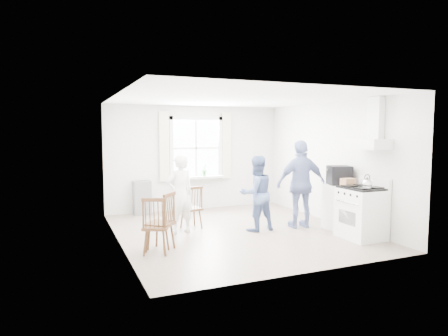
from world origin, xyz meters
The scene contains 16 objects.
room_shell centered at (0.00, 0.00, 1.30)m, with size 4.62×5.12×2.64m.
window_assembly centered at (0.00, 2.45, 1.46)m, with size 1.88×0.24×1.70m.
range_hood centered at (2.07, -1.35, 1.90)m, with size 0.45×0.76×0.94m.
shelf_unit centered at (-1.40, 2.33, 0.40)m, with size 0.40×0.30×0.80m, color slate.
gas_stove centered at (1.91, -1.35, 0.48)m, with size 0.68×0.76×1.12m.
kettle centered at (1.84, -1.54, 1.04)m, with size 0.18×0.18×0.26m.
low_cabinet centered at (1.98, -0.65, 0.45)m, with size 0.50×0.55×0.90m, color silver.
stereo_stack centered at (2.00, -0.59, 1.09)m, with size 0.52×0.49×0.38m.
cardboard_box centered at (1.96, -0.90, 0.98)m, with size 0.25×0.18×0.16m, color #AE7D54.
windsor_chair_a centered at (-0.73, 0.48, 0.54)m, with size 0.43×0.43×0.88m.
windsor_chair_b centered at (-1.82, -0.89, 0.57)m, with size 0.52×0.51×0.94m.
windsor_chair_c centered at (-1.61, -0.74, 0.60)m, with size 0.57×0.57×0.98m.
person_left centered at (-1.06, 0.31, 0.77)m, with size 0.56×0.56×1.53m, color white.
person_mid centered at (0.39, -0.09, 0.75)m, with size 0.73×0.73×1.49m, color #4E6291.
person_right centered at (1.36, -0.21, 0.90)m, with size 1.05×1.05×1.79m, color navy.
potted_plant centered at (0.18, 2.36, 1.01)m, with size 0.18×0.18×0.32m, color #2D6731.
Camera 1 is at (-3.19, -7.04, 1.97)m, focal length 32.00 mm.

